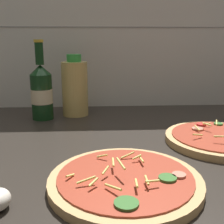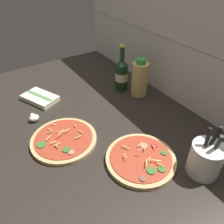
# 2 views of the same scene
# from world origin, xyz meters

# --- Properties ---
(counter_slab) EXTENTS (1.60, 0.90, 0.03)m
(counter_slab) POSITION_xyz_m (0.00, 0.00, 0.01)
(counter_slab) COLOR #28231E
(counter_slab) RESTS_ON ground
(tile_backsplash) EXTENTS (1.60, 0.01, 0.60)m
(tile_backsplash) POSITION_xyz_m (0.00, 0.45, 0.30)
(tile_backsplash) COLOR silver
(tile_backsplash) RESTS_ON ground
(pizza_near) EXTENTS (0.25, 0.25, 0.05)m
(pizza_near) POSITION_xyz_m (-0.05, -0.12, 0.03)
(pizza_near) COLOR tan
(pizza_near) RESTS_ON counter_slab
(pizza_far) EXTENTS (0.25, 0.25, 0.05)m
(pizza_far) POSITION_xyz_m (0.19, 0.07, 0.03)
(pizza_far) COLOR tan
(pizza_far) RESTS_ON counter_slab
(beer_bottle) EXTENTS (0.06, 0.06, 0.23)m
(beer_bottle) POSITION_xyz_m (-0.26, 0.30, 0.11)
(beer_bottle) COLOR #143819
(beer_bottle) RESTS_ON counter_slab
(oil_bottle) EXTENTS (0.08, 0.08, 0.19)m
(oil_bottle) POSITION_xyz_m (-0.16, 0.34, 0.11)
(oil_bottle) COLOR #D6B766
(oil_bottle) RESTS_ON counter_slab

